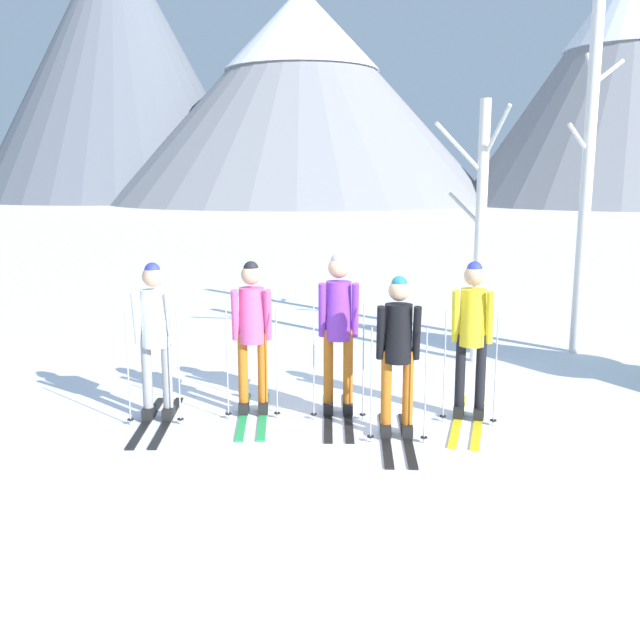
# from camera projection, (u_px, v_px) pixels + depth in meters

# --- Properties ---
(ground_plane) EXTENTS (400.00, 400.00, 0.00)m
(ground_plane) POSITION_uv_depth(u_px,v_px,m) (324.00, 424.00, 7.91)
(ground_plane) COLOR white
(skier_in_white) EXTENTS (0.61, 1.69, 1.75)m
(skier_in_white) POSITION_uv_depth(u_px,v_px,m) (153.00, 332.00, 7.88)
(skier_in_white) COLOR black
(skier_in_white) RESTS_ON ground
(skier_in_pink) EXTENTS (0.61, 1.65, 1.74)m
(skier_in_pink) POSITION_uv_depth(u_px,v_px,m) (250.00, 329.00, 8.08)
(skier_in_pink) COLOR green
(skier_in_pink) RESTS_ON ground
(skier_in_purple) EXTENTS (0.61, 1.67, 1.83)m
(skier_in_purple) POSITION_uv_depth(u_px,v_px,m) (337.00, 324.00, 8.04)
(skier_in_purple) COLOR black
(skier_in_purple) RESTS_ON ground
(skier_in_black) EXTENTS (0.61, 1.57, 1.68)m
(skier_in_black) POSITION_uv_depth(u_px,v_px,m) (396.00, 348.00, 7.36)
(skier_in_black) COLOR black
(skier_in_black) RESTS_ON ground
(skier_in_yellow) EXTENTS (0.74, 1.80, 1.76)m
(skier_in_yellow) POSITION_uv_depth(u_px,v_px,m) (470.00, 334.00, 7.90)
(skier_in_yellow) COLOR yellow
(skier_in_yellow) RESTS_ON ground
(birch_tree_tall) EXTENTS (0.85, 0.54, 5.50)m
(birch_tree_tall) POSITION_uv_depth(u_px,v_px,m) (585.00, 167.00, 10.62)
(birch_tree_tall) COLOR silver
(birch_tree_tall) RESTS_ON ground
(birch_tree_slender) EXTENTS (0.99, 1.03, 3.69)m
(birch_tree_slender) POSITION_uv_depth(u_px,v_px,m) (478.00, 228.00, 10.22)
(birch_tree_slender) COLOR silver
(birch_tree_slender) RESTS_ON ground
(mountain_ridge_distant) EXTENTS (81.12, 43.97, 29.24)m
(mountain_ridge_distant) POSITION_uv_depth(u_px,v_px,m) (313.00, 77.00, 72.85)
(mountain_ridge_distant) COLOR slate
(mountain_ridge_distant) RESTS_ON ground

